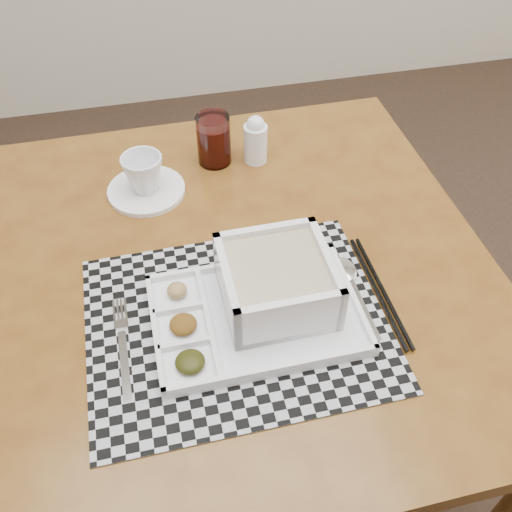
# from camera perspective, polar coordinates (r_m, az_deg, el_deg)

# --- Properties ---
(dining_table) EXTENTS (0.91, 0.91, 0.68)m
(dining_table) POSITION_cam_1_polar(r_m,az_deg,el_deg) (1.03, -2.75, -3.50)
(dining_table) COLOR #582E10
(dining_table) RESTS_ON ground
(placemat) EXTENTS (0.46, 0.37, 0.00)m
(placemat) POSITION_cam_1_polar(r_m,az_deg,el_deg) (0.90, -1.98, -6.63)
(placemat) COLOR #A7A8AF
(placemat) RESTS_ON dining_table
(serving_tray) EXTENTS (0.32, 0.22, 0.10)m
(serving_tray) POSITION_cam_1_polar(r_m,az_deg,el_deg) (0.88, 1.28, -3.72)
(serving_tray) COLOR white
(serving_tray) RESTS_ON placemat
(fork) EXTENTS (0.02, 0.19, 0.00)m
(fork) POSITION_cam_1_polar(r_m,az_deg,el_deg) (0.89, -13.17, -8.53)
(fork) COLOR silver
(fork) RESTS_ON placemat
(spoon) EXTENTS (0.04, 0.18, 0.01)m
(spoon) POSITION_cam_1_polar(r_m,az_deg,el_deg) (0.96, 9.20, -1.89)
(spoon) COLOR silver
(spoon) RESTS_ON placemat
(chopsticks) EXTENTS (0.02, 0.24, 0.01)m
(chopsticks) POSITION_cam_1_polar(r_m,az_deg,el_deg) (0.95, 12.30, -3.40)
(chopsticks) COLOR black
(chopsticks) RESTS_ON placemat
(saucer) EXTENTS (0.15, 0.15, 0.01)m
(saucer) POSITION_cam_1_polar(r_m,az_deg,el_deg) (1.13, -10.90, 6.46)
(saucer) COLOR white
(saucer) RESTS_ON dining_table
(cup) EXTENTS (0.08, 0.08, 0.07)m
(cup) POSITION_cam_1_polar(r_m,az_deg,el_deg) (1.11, -11.20, 8.12)
(cup) COLOR white
(cup) RESTS_ON saucer
(juice_glass) EXTENTS (0.07, 0.07, 0.10)m
(juice_glass) POSITION_cam_1_polar(r_m,az_deg,el_deg) (1.17, -4.24, 11.36)
(juice_glass) COLOR white
(juice_glass) RESTS_ON dining_table
(creamer_bottle) EXTENTS (0.05, 0.05, 0.10)m
(creamer_bottle) POSITION_cam_1_polar(r_m,az_deg,el_deg) (1.17, -0.05, 11.53)
(creamer_bottle) COLOR white
(creamer_bottle) RESTS_ON dining_table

